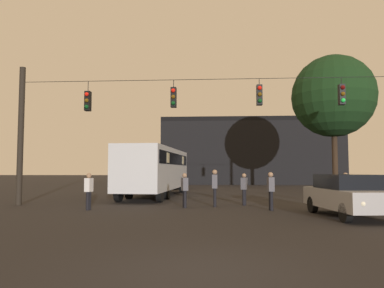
% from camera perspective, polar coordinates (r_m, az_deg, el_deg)
% --- Properties ---
extents(ground_plane, '(168.00, 168.00, 0.00)m').
position_cam_1_polar(ground_plane, '(30.80, 3.22, -7.06)').
color(ground_plane, black).
rests_on(ground_plane, ground).
extents(overhead_signal_span, '(18.67, 0.44, 6.71)m').
position_cam_1_polar(overhead_signal_span, '(17.65, 2.96, 3.16)').
color(overhead_signal_span, black).
rests_on(overhead_signal_span, ground).
extents(city_bus, '(3.06, 11.11, 3.00)m').
position_cam_1_polar(city_bus, '(23.98, -5.49, -3.49)').
color(city_bus, '#B7BCC6').
rests_on(city_bus, ground).
extents(car_near_right, '(2.28, 4.48, 1.52)m').
position_cam_1_polar(car_near_right, '(14.68, 22.66, -7.12)').
color(car_near_right, '#99999E').
rests_on(car_near_right, ground).
extents(car_far_left, '(1.98, 4.40, 1.52)m').
position_cam_1_polar(car_far_left, '(33.86, -2.81, -5.43)').
color(car_far_left, black).
rests_on(car_far_left, ground).
extents(pedestrian_crossing_left, '(0.27, 0.38, 1.59)m').
position_cam_1_polar(pedestrian_crossing_left, '(16.06, 11.89, -6.69)').
color(pedestrian_crossing_left, black).
rests_on(pedestrian_crossing_left, ground).
extents(pedestrian_crossing_center, '(0.35, 0.42, 1.53)m').
position_cam_1_polar(pedestrian_crossing_center, '(16.83, -1.13, -6.76)').
color(pedestrian_crossing_center, black).
rests_on(pedestrian_crossing_center, ground).
extents(pedestrian_crossing_right, '(0.29, 0.39, 1.54)m').
position_cam_1_polar(pedestrian_crossing_right, '(16.47, -15.43, -6.66)').
color(pedestrian_crossing_right, black).
rests_on(pedestrian_crossing_right, ground).
extents(pedestrian_near_bus, '(0.35, 0.42, 1.51)m').
position_cam_1_polar(pedestrian_near_bus, '(18.14, 7.94, -6.56)').
color(pedestrian_near_bus, black).
rests_on(pedestrian_near_bus, ground).
extents(pedestrian_trailing, '(0.25, 0.36, 1.69)m').
position_cam_1_polar(pedestrian_trailing, '(17.29, 3.48, -6.34)').
color(pedestrian_trailing, black).
rests_on(pedestrian_trailing, ground).
extents(pedestrian_far_side, '(0.31, 0.40, 1.55)m').
position_cam_1_polar(pedestrian_far_side, '(19.18, 22.35, -6.09)').
color(pedestrian_far_side, black).
rests_on(pedestrian_far_side, ground).
extents(corner_building, '(20.75, 13.36, 7.70)m').
position_cam_1_polar(corner_building, '(48.91, 8.50, -1.35)').
color(corner_building, black).
rests_on(corner_building, ground).
extents(tree_left_silhouette, '(5.87, 5.87, 9.88)m').
position_cam_1_polar(tree_left_silhouette, '(28.87, 20.68, 6.79)').
color(tree_left_silhouette, '#2D2116').
rests_on(tree_left_silhouette, ground).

